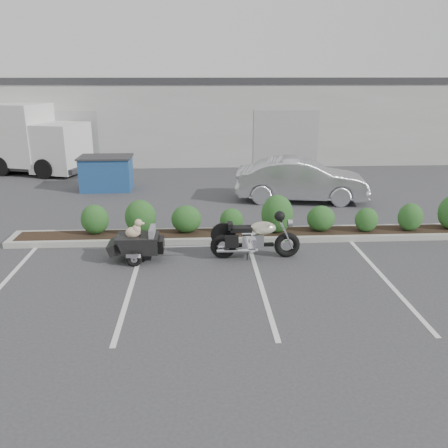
{
  "coord_description": "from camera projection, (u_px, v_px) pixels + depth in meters",
  "views": [
    {
      "loc": [
        -0.08,
        -9.73,
        4.24
      ],
      "look_at": [
        0.53,
        1.1,
        0.75
      ],
      "focal_mm": 38.0,
      "sensor_mm": 36.0,
      "label": 1
    }
  ],
  "objects": [
    {
      "name": "dumpster",
      "position": [
        106.0,
        173.0,
        17.69
      ],
      "size": [
        1.94,
        1.33,
        1.27
      ],
      "rotation": [
        0.0,
        0.0,
        0.01
      ],
      "color": "navy",
      "rests_on": "ground"
    },
    {
      "name": "delivery_truck",
      "position": [
        17.0,
        139.0,
        20.71
      ],
      "size": [
        6.78,
        3.99,
        2.96
      ],
      "rotation": [
        0.0,
        0.0,
        -0.32
      ],
      "color": "silver",
      "rests_on": "ground"
    },
    {
      "name": "sedan",
      "position": [
        301.0,
        180.0,
        16.15
      ],
      "size": [
        4.6,
        2.21,
        1.45
      ],
      "primitive_type": "imported",
      "rotation": [
        0.0,
        0.0,
        1.41
      ],
      "color": "silver",
      "rests_on": "ground"
    },
    {
      "name": "motorcycle",
      "position": [
        255.0,
        238.0,
        11.19
      ],
      "size": [
        2.15,
        0.72,
        1.23
      ],
      "rotation": [
        0.0,
        0.0,
        -0.01
      ],
      "color": "black",
      "rests_on": "ground"
    },
    {
      "name": "pet_trailer",
      "position": [
        137.0,
        243.0,
        11.08
      ],
      "size": [
        1.7,
        0.95,
        1.02
      ],
      "rotation": [
        0.0,
        0.0,
        -0.01
      ],
      "color": "black",
      "rests_on": "ground"
    },
    {
      "name": "building",
      "position": [
        198.0,
        114.0,
        26.1
      ],
      "size": [
        26.0,
        10.0,
        4.0
      ],
      "primitive_type": "cube",
      "color": "#9EA099",
      "rests_on": "ground"
    },
    {
      "name": "planter_kerb",
      "position": [
        239.0,
        235.0,
        12.67
      ],
      "size": [
        12.0,
        1.0,
        0.15
      ],
      "primitive_type": "cube",
      "color": "#9E9E93",
      "rests_on": "ground"
    },
    {
      "name": "ground",
      "position": [
        203.0,
        272.0,
        10.55
      ],
      "size": [
        90.0,
        90.0,
        0.0
      ],
      "primitive_type": "plane",
      "color": "#38383A",
      "rests_on": "ground"
    }
  ]
}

